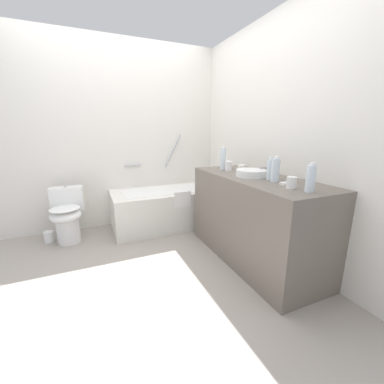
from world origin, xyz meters
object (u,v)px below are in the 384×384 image
Objects in this scene: bathtub at (170,206)px; water_bottle_3 at (271,169)px; toilet_paper_roll at (49,237)px; sink_basin at (251,173)px; drinking_glass_0 at (291,183)px; drinking_glass_2 at (241,169)px; drinking_glass_1 at (229,166)px; drinking_glass_3 at (226,164)px; water_bottle_0 at (223,159)px; water_bottle_1 at (311,178)px; toilet at (67,215)px; soap_dish at (286,184)px; water_bottle_2 at (275,170)px; sink_faucet at (266,172)px.

bathtub reaches higher than water_bottle_3.
sink_basin is at bearing -32.37° from toilet_paper_roll.
bathtub is at bearing 110.61° from sink_basin.
sink_basin is 2.44m from toilet_paper_roll.
drinking_glass_0 is (-0.08, -0.33, -0.05)m from water_bottle_3.
sink_basin is at bearing 88.10° from drinking_glass_0.
water_bottle_3 reaches higher than drinking_glass_0.
drinking_glass_2 is 2.37m from toilet_paper_roll.
sink_basin reaches higher than toilet_paper_roll.
drinking_glass_1 reaches higher than drinking_glass_3.
water_bottle_3 is 2.06× the size of drinking_glass_1.
water_bottle_0 reaches higher than drinking_glass_1.
water_bottle_1 is at bearing -91.28° from drinking_glass_2.
water_bottle_3 is 0.34m from drinking_glass_0.
toilet is at bearing 155.24° from drinking_glass_1.
drinking_glass_3 is (1.76, -0.62, 0.58)m from toilet.
water_bottle_3 is 2.29× the size of soap_dish.
drinking_glass_2 is at bearing -75.09° from water_bottle_0.
drinking_glass_2 is at bearing 79.54° from sink_basin.
toilet_paper_roll is at bearing 136.06° from water_bottle_1.
drinking_glass_2 is (0.06, 0.74, -0.00)m from drinking_glass_0.
drinking_glass_1 is 0.79m from soap_dish.
drinking_glass_1 reaches higher than drinking_glass_2.
toilet is (-1.27, -0.01, 0.05)m from bathtub.
sink_basin is at bearing 91.82° from water_bottle_1.
water_bottle_2 reaches higher than water_bottle_1.
water_bottle_1 is 2.37× the size of drinking_glass_0.
toilet is 2.95× the size of water_bottle_2.
bathtub is 11.66× the size of toilet_paper_roll.
sink_basin is 0.21m from water_bottle_3.
drinking_glass_0 is at bearing -93.75° from drinking_glass_3.
water_bottle_3 is at bearing -87.37° from drinking_glass_2.
water_bottle_1 is 0.15m from drinking_glass_0.
drinking_glass_3 reaches higher than toilet.
drinking_glass_1 is (-0.06, 0.66, -0.05)m from water_bottle_2.
water_bottle_2 is at bearing -84.99° from drinking_glass_1.
bathtub reaches higher than water_bottle_0.
water_bottle_3 reaches higher than sink_basin.
bathtub reaches higher than drinking_glass_2.
water_bottle_2 is (-0.14, -0.28, 0.07)m from sink_faucet.
toilet_paper_roll is (-1.98, 1.01, -0.84)m from drinking_glass_2.
drinking_glass_2 is 0.92× the size of soap_dish.
toilet is 2.36m from water_bottle_2.
drinking_glass_0 is at bearing -75.95° from bathtub.
water_bottle_0 reaches higher than water_bottle_3.
bathtub is 5.97× the size of water_bottle_0.
sink_faucet is 1.68× the size of drinking_glass_0.
water_bottle_1 reaches higher than drinking_glass_3.
sink_faucet is 0.59× the size of water_bottle_0.
bathtub is 2.37× the size of toilet.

